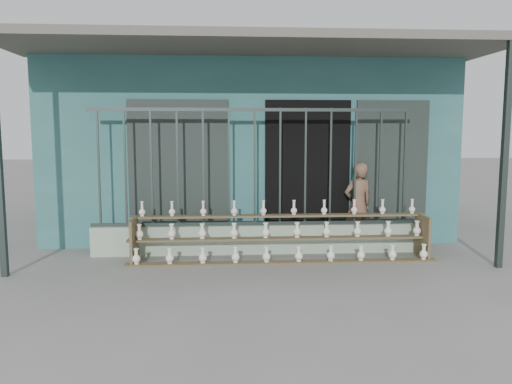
{
  "coord_description": "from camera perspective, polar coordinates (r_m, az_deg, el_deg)",
  "views": [
    {
      "loc": [
        -0.48,
        -6.32,
        1.87
      ],
      "look_at": [
        0.0,
        1.0,
        1.0
      ],
      "focal_mm": 35.0,
      "sensor_mm": 36.0,
      "label": 1
    }
  ],
  "objects": [
    {
      "name": "ground",
      "position": [
        6.61,
        0.58,
        -9.68
      ],
      "size": [
        60.0,
        60.0,
        0.0
      ],
      "primitive_type": "plane",
      "color": "slate"
    },
    {
      "name": "elderly_woman",
      "position": [
        8.34,
        11.58,
        -1.45
      ],
      "size": [
        0.59,
        0.48,
        1.4
      ],
      "primitive_type": "imported",
      "rotation": [
        0.0,
        0.0,
        3.47
      ],
      "color": "brown",
      "rests_on": "ground"
    },
    {
      "name": "security_fence",
      "position": [
        7.65,
        -0.15,
        2.86
      ],
      "size": [
        5.0,
        0.04,
        1.8
      ],
      "color": "#283330",
      "rests_on": "parapet_wall"
    },
    {
      "name": "shelf_rack",
      "position": [
        7.41,
        2.88,
        -5.03
      ],
      "size": [
        4.5,
        0.68,
        0.85
      ],
      "color": "brown",
      "rests_on": "ground"
    },
    {
      "name": "workshop_building",
      "position": [
        10.56,
        -1.13,
        5.41
      ],
      "size": [
        7.4,
        6.6,
        3.21
      ],
      "color": "#2F6464",
      "rests_on": "ground"
    },
    {
      "name": "parapet_wall",
      "position": [
        7.81,
        -0.15,
        -5.4
      ],
      "size": [
        5.0,
        0.2,
        0.45
      ],
      "primitive_type": "cube",
      "color": "#9CB49B",
      "rests_on": "ground"
    }
  ]
}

